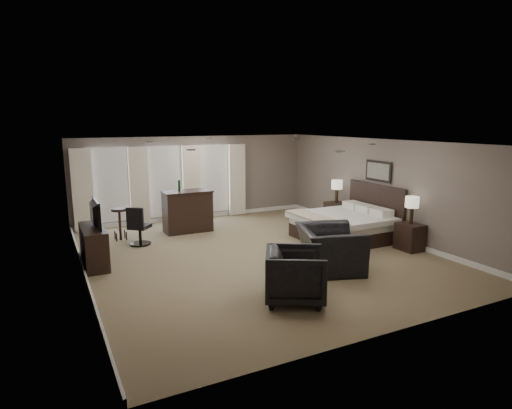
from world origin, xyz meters
name	(u,v)px	position (x,y,z in m)	size (l,w,h in m)	color
room	(256,200)	(0.00, 0.00, 1.30)	(7.60, 8.60, 2.64)	#75664A
window_bay	(166,184)	(-1.00, 4.11, 1.20)	(5.25, 0.20, 2.30)	silver
bed	(343,214)	(2.58, 0.11, 0.70)	(2.20, 2.10, 1.40)	silver
nightstand_near	(410,237)	(3.47, -1.34, 0.32)	(0.48, 0.59, 0.65)	black
nightstand_far	(336,214)	(3.47, 1.56, 0.33)	(0.50, 0.61, 0.67)	black
lamp_near	(412,210)	(3.47, -1.34, 0.98)	(0.32, 0.32, 0.66)	beige
lamp_far	(337,191)	(3.47, 1.56, 1.01)	(0.33, 0.33, 0.68)	beige
wall_art	(378,171)	(3.70, 0.11, 1.75)	(0.04, 0.96, 0.56)	slate
dresser	(94,246)	(-3.45, 0.91, 0.42)	(0.46, 1.44, 0.84)	black
tv	(92,224)	(-3.45, 0.91, 0.90)	(1.03, 0.59, 0.14)	black
armchair_near	(330,241)	(0.91, -1.60, 0.61)	(1.39, 0.90, 1.21)	black
armchair_far	(296,273)	(-0.57, -2.64, 0.51)	(0.99, 0.93, 1.02)	black
bar_counter	(188,211)	(-0.76, 2.75, 0.59)	(1.34, 0.70, 1.17)	black
bar_stool_left	(120,224)	(-2.61, 2.72, 0.42)	(0.40, 0.40, 0.84)	black
bar_stool_right	(200,210)	(-0.15, 3.49, 0.41)	(0.39, 0.39, 0.81)	black
desk_chair	(140,225)	(-2.24, 2.01, 0.50)	(0.51, 0.51, 1.00)	black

